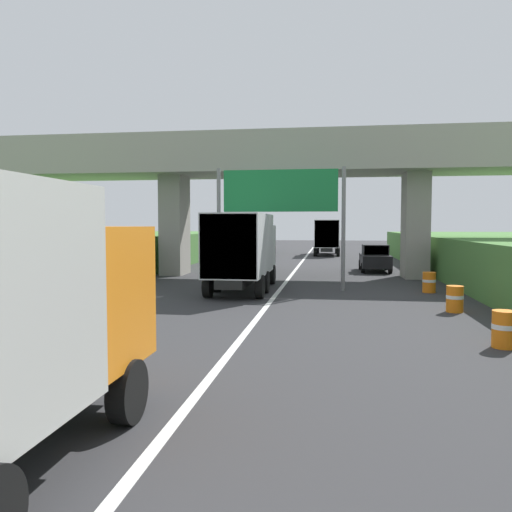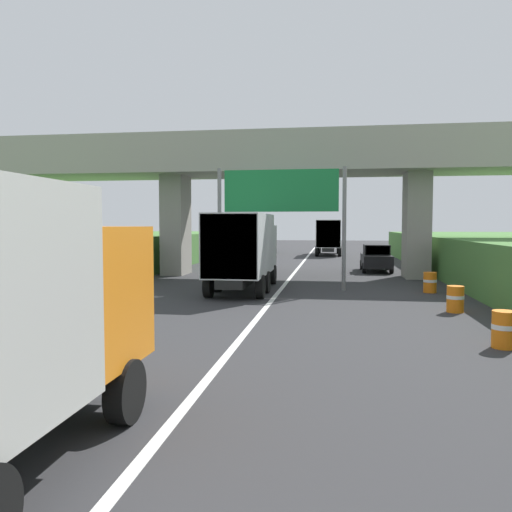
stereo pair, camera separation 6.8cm
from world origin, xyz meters
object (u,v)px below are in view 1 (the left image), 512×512
Objects in this scene: overhead_highway_sign at (280,199)px; truck_green at (258,235)px; truck_white at (327,235)px; car_black at (375,258)px; construction_barrel_2 at (504,329)px; truck_silver at (243,248)px; construction_barrel_3 at (455,299)px; car_blue at (240,250)px; construction_barrel_4 at (429,282)px.

overhead_highway_sign is 29.27m from truck_green.
car_black is (3.17, -17.47, -1.08)m from truck_white.
overhead_highway_sign is 1.43× the size of car_black.
truck_green reaches higher than construction_barrel_2.
construction_barrel_2 is at bearing -49.89° from truck_silver.
overhead_highway_sign is 6.53× the size of construction_barrel_3.
truck_white is at bearing 51.48° from car_blue.
truck_white is 27.95m from construction_barrel_4.
car_blue is at bearing 105.74° from overhead_highway_sign.
car_black is 15.21m from construction_barrel_3.
truck_green is 8.11× the size of construction_barrel_2.
truck_silver is at bearing -97.08° from truck_white.
car_black is at bearing 62.99° from overhead_highway_sign.
truck_green reaches higher than car_black.
overhead_highway_sign is at bearing 24.21° from truck_silver.
truck_white reaches higher than construction_barrel_3.
car_black is 1.00× the size of car_blue.
truck_green is at bearing 118.50° from car_black.
car_blue is 26.39m from construction_barrel_3.
construction_barrel_4 is (4.66, -27.52, -1.47)m from truck_white.
construction_barrel_3 is at bearing -91.05° from construction_barrel_4.
truck_silver is at bearing 130.11° from construction_barrel_2.
construction_barrel_2 is 1.00× the size of construction_barrel_4.
construction_barrel_4 is (11.79, -18.56, -0.40)m from car_blue.
construction_barrel_3 is (6.49, -5.16, -3.67)m from overhead_highway_sign.
truck_white is 1.00× the size of truck_green.
truck_white is at bearing -10.46° from truck_green.
car_blue is 4.56× the size of construction_barrel_3.
car_black is (6.67, 10.69, -1.08)m from truck_silver.
construction_barrel_2 is at bearing -67.91° from car_blue.
car_black is 4.56× the size of construction_barrel_4.
overhead_highway_sign reaches higher than car_blue.
construction_barrel_2 is (4.54, -37.70, -1.47)m from truck_white.
construction_barrel_2 is (11.55, -38.99, -1.47)m from truck_green.
truck_silver is at bearing 151.13° from construction_barrel_3.
truck_white is at bearing 100.29° from car_black.
construction_barrel_2 is (8.04, -9.54, -1.47)m from truck_silver.
truck_silver is 8.11× the size of construction_barrel_3.
construction_barrel_2 and construction_barrel_3 have the same top height.
construction_barrel_4 is (11.68, -28.81, -1.47)m from truck_green.
construction_barrel_2 is at bearing -90.35° from construction_barrel_3.
construction_barrel_4 is at bearing 4.51° from truck_silver.
car_black is 10.17m from construction_barrel_4.
construction_barrel_4 is at bearing 89.30° from construction_barrel_2.
overhead_highway_sign is at bearing -74.26° from car_blue.
truck_white is 1.78× the size of car_blue.
overhead_highway_sign is 19.49m from car_blue.
truck_white reaches higher than car_blue.
truck_green is at bearing 96.81° from truck_silver.
construction_barrel_4 is at bearing -81.56° from car_black.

